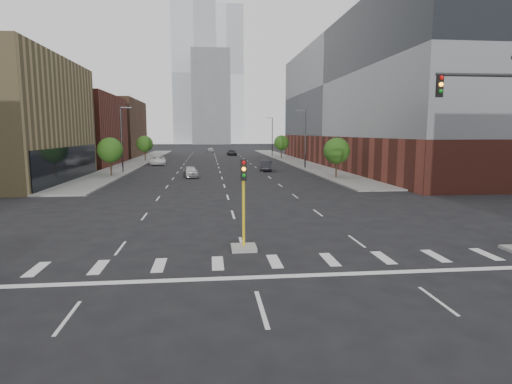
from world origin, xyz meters
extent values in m
plane|color=black|center=(0.00, 0.00, 0.00)|extent=(400.00, 400.00, 0.00)
cube|color=gray|center=(-15.00, 74.00, 0.07)|extent=(5.00, 92.00, 0.15)
cube|color=gray|center=(15.00, 74.00, 0.07)|extent=(5.00, 92.00, 0.15)
cube|color=brown|center=(-27.50, 66.00, 6.00)|extent=(20.00, 22.00, 12.00)
cube|color=brown|center=(-27.50, 92.00, 6.50)|extent=(20.00, 24.00, 13.00)
cube|color=brown|center=(29.50, 60.00, 2.50)|extent=(24.00, 70.00, 5.00)
cube|color=slate|center=(29.50, 60.00, 13.50)|extent=(24.00, 70.00, 17.00)
cube|color=#B2B7BC|center=(-8.00, 220.00, 35.00)|extent=(22.00, 22.00, 70.00)
cube|color=#B2B7BC|center=(10.00, 260.00, 40.00)|extent=(20.00, 20.00, 80.00)
cube|color=slate|center=(0.00, 200.00, 22.00)|extent=(18.00, 18.00, 44.00)
cube|color=#999993|center=(0.00, 9.00, 0.10)|extent=(1.20, 1.20, 0.20)
cylinder|color=gold|center=(0.00, 9.00, 1.80)|extent=(0.14, 0.14, 3.20)
cube|color=black|center=(0.00, 8.82, 3.90)|extent=(0.28, 0.18, 1.00)
sphere|color=red|center=(0.00, 8.72, 4.25)|extent=(0.18, 0.18, 0.18)
sphere|color=orange|center=(0.00, 8.72, 3.95)|extent=(0.18, 0.18, 0.18)
sphere|color=#0C7F19|center=(0.00, 8.72, 3.65)|extent=(0.18, 0.18, 0.18)
cylinder|color=#2D2D30|center=(11.00, 7.50, 8.20)|extent=(5.00, 0.16, 0.16)
cube|color=black|center=(8.70, 7.50, 7.70)|extent=(0.28, 0.18, 1.00)
sphere|color=red|center=(8.70, 7.38, 8.05)|extent=(0.18, 0.18, 0.18)
sphere|color=orange|center=(8.70, 7.38, 7.75)|extent=(0.18, 0.18, 0.18)
sphere|color=#0C7F19|center=(8.70, 7.38, 7.45)|extent=(0.18, 0.18, 0.18)
cylinder|color=#2D2D30|center=(13.50, 55.00, 4.50)|extent=(0.20, 0.20, 9.00)
cube|color=#2D2D30|center=(12.70, 55.00, 9.00)|extent=(1.40, 0.22, 0.15)
cylinder|color=#2D2D30|center=(13.50, 90.00, 4.50)|extent=(0.20, 0.20, 9.00)
cube|color=#2D2D30|center=(12.70, 90.00, 9.00)|extent=(1.40, 0.22, 0.15)
cylinder|color=#2D2D30|center=(-13.50, 50.00, 4.50)|extent=(0.20, 0.20, 9.00)
cube|color=#2D2D30|center=(-12.70, 50.00, 9.00)|extent=(1.40, 0.22, 0.15)
cylinder|color=#382619|center=(-14.00, 45.00, 1.02)|extent=(0.20, 0.20, 1.75)
sphere|color=#245015|center=(-14.00, 45.00, 3.40)|extent=(3.20, 3.20, 3.20)
cylinder|color=#382619|center=(-14.00, 75.00, 1.02)|extent=(0.20, 0.20, 1.75)
sphere|color=#245015|center=(-14.00, 75.00, 3.40)|extent=(3.20, 3.20, 3.20)
cylinder|color=#382619|center=(14.00, 40.00, 1.02)|extent=(0.20, 0.20, 1.75)
sphere|color=#245015|center=(14.00, 40.00, 3.40)|extent=(3.20, 3.20, 3.20)
cylinder|color=#382619|center=(14.00, 80.00, 1.02)|extent=(0.20, 0.20, 1.75)
sphere|color=#245015|center=(14.00, 80.00, 3.40)|extent=(3.20, 3.20, 3.20)
imported|color=silver|center=(-3.92, 43.36, 0.71)|extent=(2.31, 4.39, 1.42)
imported|color=black|center=(6.83, 51.32, 0.76)|extent=(2.28, 4.80, 1.52)
imported|color=white|center=(-10.50, 65.39, 0.80)|extent=(3.37, 6.05, 1.60)
imported|color=black|center=(4.10, 94.41, 0.69)|extent=(2.43, 4.92, 1.38)
imported|color=#B5B5BA|center=(-1.00, 111.62, 0.68)|extent=(1.93, 4.13, 1.37)
camera|label=1|loc=(-1.63, -11.03, 5.64)|focal=30.00mm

